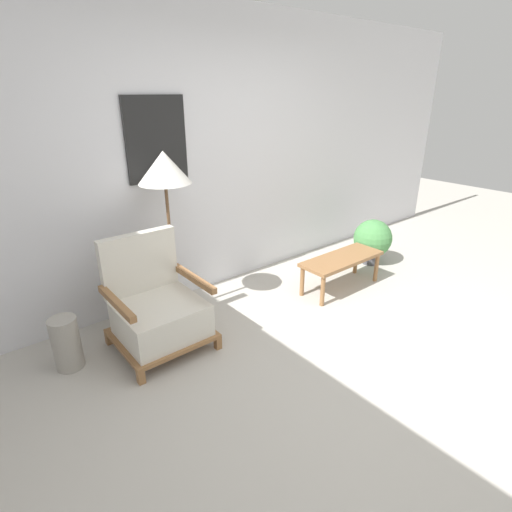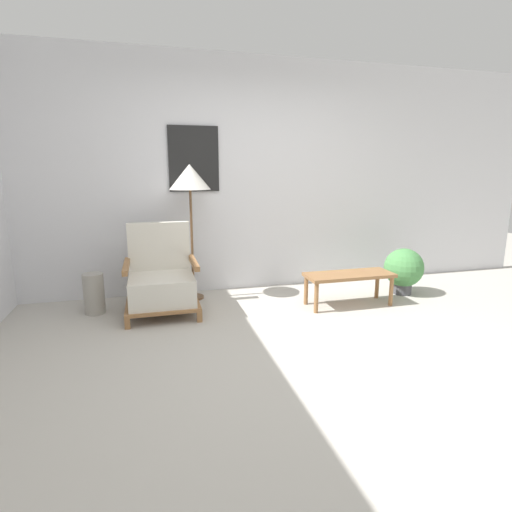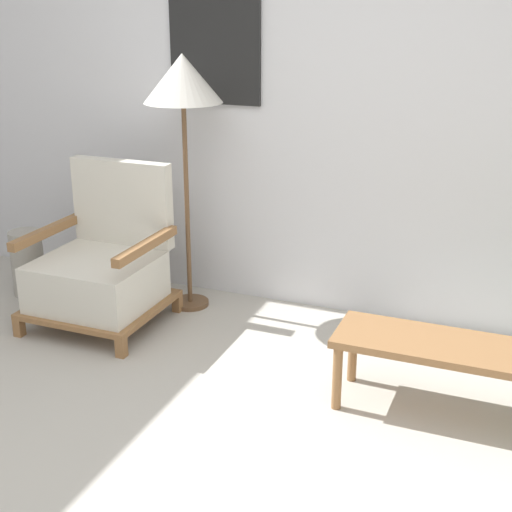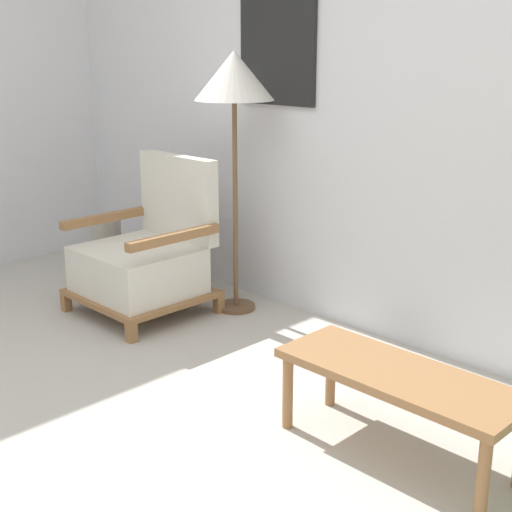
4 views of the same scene
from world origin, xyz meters
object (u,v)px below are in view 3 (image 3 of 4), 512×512
Objects in this scene: armchair at (102,269)px; vase at (28,263)px; floor_lamp at (183,86)px; coffee_table at (442,352)px.

vase is at bearing 166.05° from armchair.
armchair is at bearing -132.73° from floor_lamp.
armchair is 0.60× the size of floor_lamp.
armchair is at bearing 172.01° from coffee_table.
coffee_table is at bearing -7.99° from armchair.
coffee_table is (1.59, -0.66, -1.01)m from floor_lamp.
armchair reaches higher than coffee_table.
coffee_table is at bearing -9.53° from vase.
floor_lamp is at bearing 12.21° from vase.
vase is at bearing 170.47° from coffee_table.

